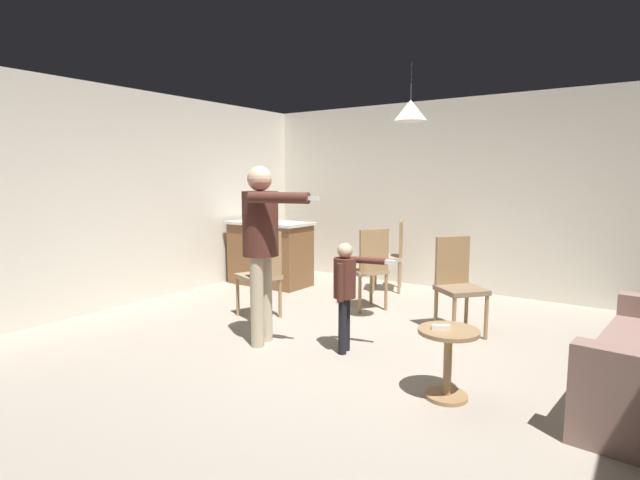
# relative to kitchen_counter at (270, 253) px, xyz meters

# --- Properties ---
(ground) EXTENTS (7.68, 7.68, 0.00)m
(ground) POSITION_rel_kitchen_counter_xyz_m (2.45, -1.91, -0.48)
(ground) COLOR #9E9384
(wall_back) EXTENTS (6.40, 0.10, 2.70)m
(wall_back) POSITION_rel_kitchen_counter_xyz_m (2.45, 1.29, 0.87)
(wall_back) COLOR silver
(wall_back) RESTS_ON ground
(wall_left) EXTENTS (0.10, 6.40, 2.70)m
(wall_left) POSITION_rel_kitchen_counter_xyz_m (-0.75, -1.91, 0.87)
(wall_left) COLOR silver
(wall_left) RESTS_ON ground
(kitchen_counter) EXTENTS (1.26, 0.66, 0.95)m
(kitchen_counter) POSITION_rel_kitchen_counter_xyz_m (0.00, 0.00, 0.00)
(kitchen_counter) COLOR brown
(kitchen_counter) RESTS_ON ground
(side_table_by_couch) EXTENTS (0.44, 0.44, 0.52)m
(side_table_by_couch) POSITION_rel_kitchen_counter_xyz_m (3.59, -2.24, -0.15)
(side_table_by_couch) COLOR #99754C
(side_table_by_couch) RESTS_ON ground
(person_adult) EXTENTS (0.88, 0.49, 1.71)m
(person_adult) POSITION_rel_kitchen_counter_xyz_m (1.69, -2.09, 0.58)
(person_adult) COLOR tan
(person_adult) RESTS_ON ground
(person_child) EXTENTS (0.51, 0.37, 1.02)m
(person_child) POSITION_rel_kitchen_counter_xyz_m (2.47, -1.85, 0.16)
(person_child) COLOR black
(person_child) RESTS_ON ground
(dining_chair_by_counter) EXTENTS (0.58, 0.58, 1.00)m
(dining_chair_by_counter) POSITION_rel_kitchen_counter_xyz_m (1.93, -0.43, 0.07)
(dining_chair_by_counter) COLOR #99754C
(dining_chair_by_counter) RESTS_ON ground
(dining_chair_near_wall) EXTENTS (0.54, 0.54, 1.00)m
(dining_chair_near_wall) POSITION_rel_kitchen_counter_xyz_m (1.10, -1.44, 0.07)
(dining_chair_near_wall) COLOR #99754C
(dining_chair_near_wall) RESTS_ON ground
(dining_chair_centre_back) EXTENTS (0.59, 0.59, 1.00)m
(dining_chair_centre_back) POSITION_rel_kitchen_counter_xyz_m (3.13, -0.72, 0.07)
(dining_chair_centre_back) COLOR #99754C
(dining_chair_centre_back) RESTS_ON ground
(dining_chair_spare) EXTENTS (0.55, 0.55, 1.00)m
(dining_chair_spare) POSITION_rel_kitchen_counter_xyz_m (1.70, 0.67, 0.07)
(dining_chair_spare) COLOR #99754C
(dining_chair_spare) RESTS_ON ground
(spare_remote_on_table) EXTENTS (0.13, 0.10, 0.04)m
(spare_remote_on_table) POSITION_rel_kitchen_counter_xyz_m (3.54, -2.28, 0.06)
(spare_remote_on_table) COLOR white
(spare_remote_on_table) RESTS_ON side_table_by_couch
(ceiling_light_pendant) EXTENTS (0.32, 0.32, 0.55)m
(ceiling_light_pendant) POSITION_rel_kitchen_counter_xyz_m (2.73, -1.09, 1.77)
(ceiling_light_pendant) COLOR silver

